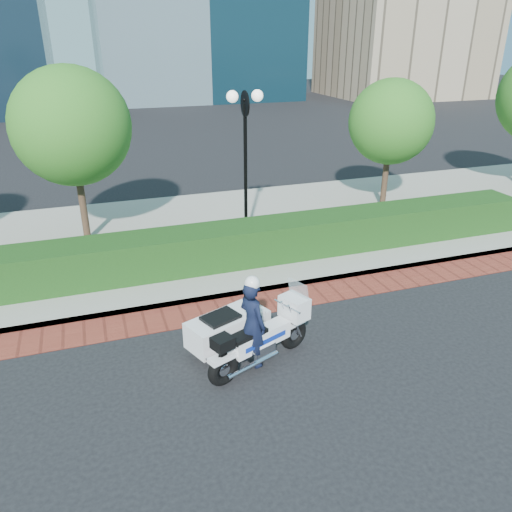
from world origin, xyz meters
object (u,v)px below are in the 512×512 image
object	(u,v)px
lamppost	(245,143)
tree_c	(391,122)
police_motorcycle	(244,329)
tree_b	(71,127)

from	to	relation	value
lamppost	tree_c	world-z (taller)	tree_c
tree_c	police_motorcycle	bearing A→B (deg)	-136.60
tree_c	lamppost	bearing A→B (deg)	-166.70
lamppost	tree_b	size ratio (longest dim) A/B	0.86
tree_b	tree_c	bearing A→B (deg)	-0.00
lamppost	tree_b	world-z (taller)	tree_b
tree_c	tree_b	bearing A→B (deg)	180.00
tree_b	police_motorcycle	bearing A→B (deg)	-69.13
tree_b	tree_c	xyz separation A→B (m)	(10.00, -0.00, -0.39)
lamppost	tree_c	xyz separation A→B (m)	(5.50, 1.30, 0.09)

